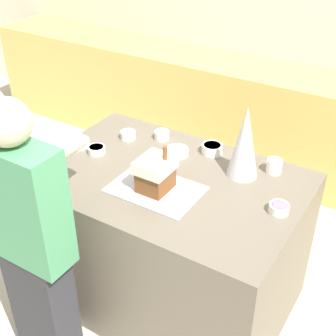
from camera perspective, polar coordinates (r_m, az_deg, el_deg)
The scene contains 16 objects.
ground_plane at distance 3.12m, azimuth -0.12°, elevation -15.00°, with size 12.00×12.00×0.00m, color beige.
wall_back at distance 4.15m, azimuth 16.04°, elevation 17.34°, with size 8.00×0.05×2.60m.
back_cabinet_block at distance 4.15m, azimuth 12.92°, elevation 5.29°, with size 6.00×0.60×0.92m.
kitchen_island at distance 2.80m, azimuth -0.13°, elevation -8.78°, with size 1.46×0.98×0.90m.
baking_tray at distance 2.43m, azimuth -1.52°, elevation -2.60°, with size 0.47×0.32×0.01m.
gingerbread_house at distance 2.37m, azimuth -1.54°, elevation -0.66°, with size 0.16×0.19×0.25m.
decorative_tree at distance 2.48m, azimuth 9.34°, elevation 3.13°, with size 0.17×0.17×0.40m.
candy_bowl_near_tray_right at distance 2.90m, azimuth -4.90°, elevation 4.07°, with size 0.09×0.09×0.05m.
candy_bowl_near_tray_left at distance 2.88m, azimuth -0.76°, elevation 4.08°, with size 0.09×0.09×0.05m.
candy_bowl_far_right at distance 2.77m, azimuth -8.70°, elevation 2.25°, with size 0.10×0.10×0.04m.
candy_bowl_front_corner at distance 2.75m, azimuth 5.39°, elevation 2.39°, with size 0.12×0.12×0.05m.
candy_bowl_far_left at distance 2.87m, azimuth -10.85°, elevation 3.07°, with size 0.13×0.13×0.04m.
candy_bowl_behind_tray at distance 2.72m, azimuth 1.15°, elevation 2.04°, with size 0.13×0.13×0.04m.
candy_bowl_center_rear at distance 2.33m, azimuth 13.38°, elevation -4.77°, with size 0.10×0.10×0.04m.
mug at distance 2.61m, azimuth 12.82°, elevation 0.23°, with size 0.09×0.09×0.08m.
person at distance 2.32m, azimuth -16.15°, elevation -9.16°, with size 0.41×0.51×1.56m.
Camera 1 is at (1.12, -1.79, 2.29)m, focal length 50.00 mm.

